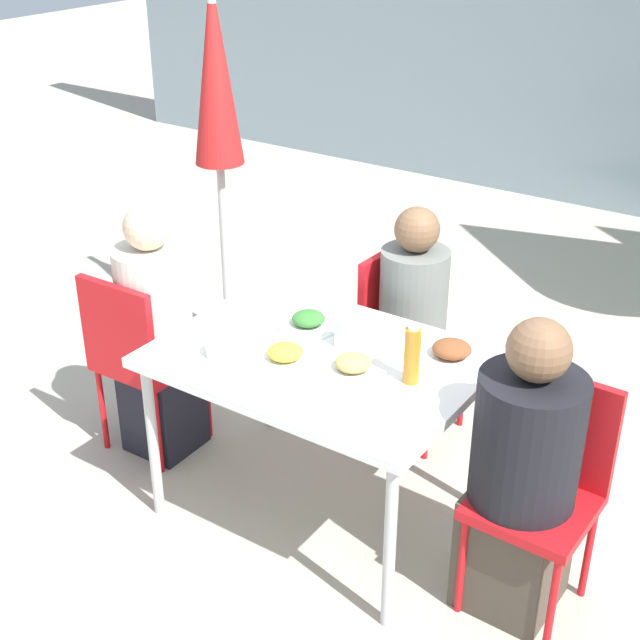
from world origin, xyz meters
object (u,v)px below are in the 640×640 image
Objects in this scene: chair_far at (402,328)px; bottle at (412,355)px; person_far at (412,333)px; person_right at (522,479)px; closed_umbrella at (217,100)px; chair_left at (137,351)px; person_left at (157,339)px; drinking_cup at (344,333)px; salad_bowl at (226,347)px; chair_right at (545,477)px.

chair_far is 0.92m from bottle.
person_far reaches higher than chair_far.
person_right is 2.54m from closed_umbrella.
chair_left is 1.78m from person_right.
person_left is 1.04× the size of person_far.
person_far is 0.84m from bottle.
chair_left reaches higher than drinking_cup.
person_left reaches higher than bottle.
chair_far is (-0.91, 0.78, -0.02)m from person_right.
chair_far is (0.86, 0.85, 0.00)m from chair_left.
closed_umbrella is at bearing 130.23° from salad_bowl.
bottle reaches higher than chair_left.
chair_left is 1.43m from closed_umbrella.
bottle is (1.30, 0.11, 0.34)m from chair_left.
person_left is 5.05× the size of bottle.
chair_right is 3.75× the size of bottle.
salad_bowl is (-0.33, -0.90, 0.24)m from person_far.
closed_umbrella reaches higher than person_right.
person_right reaches higher than bottle.
person_right is at bearing -1.18° from person_left.
person_right is 1.01× the size of person_far.
bottle is at bearing 33.05° from chair_far.
person_left is at bearing -44.49° from chair_far.
person_far is at bearing 57.94° from chair_far.
person_left is 1.14m from person_far.
chair_left is 3.75× the size of bottle.
person_left is 11.54× the size of drinking_cup.
closed_umbrella reaches higher than salad_bowl.
person_left reaches higher than chair_left.
chair_far is 0.44× the size of closed_umbrella.
chair_right reaches higher than salad_bowl.
chair_left is 0.67m from salad_bowl.
chair_right is at bearing -22.90° from closed_umbrella.
chair_left is at bearing -69.88° from closed_umbrella.
chair_far is at bearing -122.06° from person_far.
chair_left is at bearing 170.14° from salad_bowl.
person_left is 1.03× the size of person_right.
person_right is at bearing 57.94° from chair_right.
chair_left is 1.01m from drinking_cup.
salad_bowl is at bearing -10.68° from chair_left.
chair_left is at bearing -175.08° from bottle.
bottle is at bearing 5.44° from chair_right.
person_right is (1.78, 0.07, 0.02)m from chair_left.
person_far reaches higher than chair_left.
chair_far reaches higher than salad_bowl.
chair_right is (1.83, 0.15, 0.00)m from chair_left.
chair_far is 3.75× the size of bottle.
chair_left is at bearing -43.30° from chair_far.
closed_umbrella is (-2.18, 1.02, 0.82)m from person_right.
chair_left is 5.58× the size of salad_bowl.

